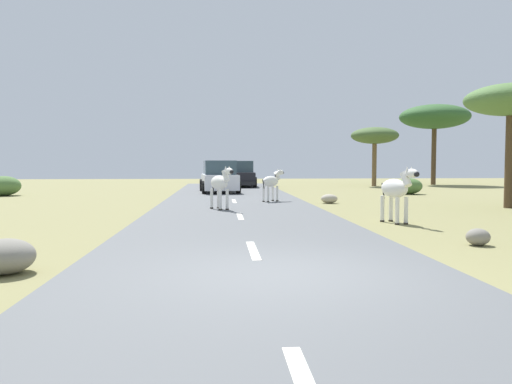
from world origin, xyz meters
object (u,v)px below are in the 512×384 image
Objects in this scene: zebra_0 at (220,183)px; tree_6 at (435,117)px; zebra_4 at (272,182)px; car_1 at (219,178)px; tree_1 at (511,101)px; zebra_1 at (396,189)px; car_0 at (241,175)px; tree_0 at (375,136)px; bush_3 at (409,186)px; rock_1 at (478,237)px; rock_2 at (6,256)px; rock_0 at (329,199)px; bush_0 at (4,186)px.

tree_6 is at bearing -155.45° from zebra_0.
zebra_4 is 0.31× the size of car_1.
zebra_0 is 0.33× the size of tree_1.
zebra_0 is at bearing -77.84° from zebra_4.
zebra_1 is (4.84, -4.01, -0.01)m from zebra_0.
car_0 reaches higher than zebra_4.
zebra_0 is at bearing -129.46° from tree_6.
zebra_0 is at bearing -121.80° from tree_0.
tree_1 reaches higher than bush_3.
bush_3 is at bearing 76.55° from zebra_4.
tree_1 reaches higher than rock_1.
car_1 is 13.53m from tree_0.
rock_2 is at bearing 20.75° from zebra_1.
bush_3 reaches higher than rock_1.
zebra_0 is at bearing 71.46° from rock_2.
zebra_0 is 16.78m from car_0.
car_0 is 6.35× the size of rock_0.
zebra_0 reaches higher than bush_0.
rock_0 is at bearing -134.35° from bush_3.
tree_1 reaches higher than zebra_1.
car_0 is 3.05× the size of bush_3.
car_0 is 24.79m from rock_1.
rock_0 is (4.53, -7.33, -0.66)m from car_1.
rock_2 is at bearing 45.48° from zebra_0.
zebra_4 is 16.89m from tree_0.
zebra_4 is 9.58m from tree_1.
rock_1 is at bearing 97.90° from zebra_0.
tree_0 is 26.30m from rock_1.
car_0 is (-0.75, 13.21, -0.02)m from zebra_4.
rock_0 is at bearing 157.57° from tree_1.
bush_0 is (-27.08, -10.74, -4.58)m from tree_6.
zebra_0 is 1.69× the size of rock_2.
rock_2 is at bearing -117.41° from tree_0.
tree_1 is 20.00m from tree_6.
zebra_4 is 7.10m from car_1.
car_0 is at bearing 72.88° from car_1.
tree_1 is 3.20× the size of bush_3.
tree_1 is (8.53, -3.14, 3.05)m from zebra_4.
zebra_1 is 0.28× the size of tree_6.
zebra_4 is 2.01× the size of rock_0.
tree_0 is 6.08× the size of rock_0.
rock_0 is at bearing -101.82° from zebra_1.
tree_1 reaches higher than zebra_0.
tree_0 is (6.12, 21.69, 2.59)m from zebra_1.
tree_6 is at bearing 55.06° from rock_0.
car_0 is at bearing 119.58° from tree_1.
tree_1 is at bearing -105.82° from tree_6.
tree_6 reaches higher than tree_1.
tree_6 is at bearing -130.23° from zebra_1.
bush_0 is at bearing -158.43° from zebra_4.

